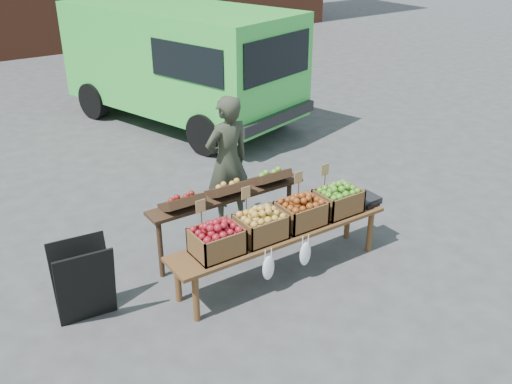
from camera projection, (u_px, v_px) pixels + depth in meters
ground at (246, 286)px, 6.37m from camera, size 80.00×80.00×0.00m
delivery_van at (181, 66)px, 10.99m from camera, size 3.62×5.42×2.23m
vendor at (227, 162)px, 7.34m from camera, size 0.66×0.45×1.75m
chalkboard_sign at (84, 282)px, 5.68m from camera, size 0.60×0.37×0.87m
back_table at (229, 215)px, 6.78m from camera, size 2.10×0.44×1.04m
display_bench at (281, 253)px, 6.47m from camera, size 2.70×0.56×0.57m
crate_golden_apples at (217, 241)px, 5.87m from camera, size 0.50×0.40×0.28m
crate_russet_pears at (261, 227)px, 6.14m from camera, size 0.50×0.40×0.28m
crate_red_apples at (301, 213)px, 6.42m from camera, size 0.50×0.40×0.28m
crate_green_apples at (338, 201)px, 6.69m from camera, size 0.50×0.40×0.28m
weighing_scale at (364, 199)px, 6.95m from camera, size 0.34×0.30×0.08m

